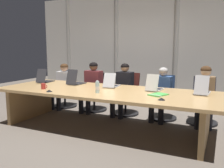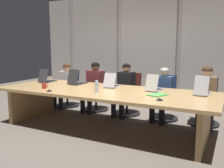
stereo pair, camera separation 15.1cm
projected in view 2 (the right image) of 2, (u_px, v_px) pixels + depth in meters
The scene contains 23 objects.
ground_plane at pixel (104, 128), 4.53m from camera, with size 13.05×13.05×0.00m, color #6B6056.
conference_table at pixel (104, 97), 4.44m from camera, with size 4.02×1.46×0.73m.
curtain_backdrop at pixel (147, 49), 6.42m from camera, with size 6.53×0.17×2.93m.
laptop_left_end at pixel (47, 79), 5.43m from camera, with size 0.28×0.46×0.31m.
laptop_left_mid at pixel (77, 81), 5.11m from camera, with size 0.25×0.43×0.32m.
laptop_center at pixel (112, 84), 4.74m from camera, with size 0.27×0.44×0.29m.
laptop_right_mid at pixel (155, 87), 4.33m from camera, with size 0.27×0.44×0.30m.
laptop_right_end at pixel (203, 91), 3.98m from camera, with size 0.24×0.47×0.32m.
office_chair_left_end at pixel (68, 93), 6.26m from camera, with size 0.60×0.60×0.91m.
office_chair_left_mid at pixel (97, 96), 5.87m from camera, with size 0.60×0.60×0.89m.
office_chair_center at pixel (128, 99), 5.50m from camera, with size 0.60×0.61×0.93m.
office_chair_right_mid at pixel (164, 103), 5.13m from camera, with size 0.60×0.60×0.91m.
office_chair_right_end at pixel (204, 107), 4.77m from camera, with size 0.60×0.60×0.92m.
person_left_end at pixel (65, 83), 6.06m from camera, with size 0.39×0.55×1.10m.
person_left_mid at pixel (94, 84), 5.69m from camera, with size 0.44×0.57×1.16m.
person_center at pixel (124, 87), 5.33m from camera, with size 0.40×0.57×1.15m.
person_right_mid at pixel (162, 91), 4.94m from camera, with size 0.40×0.57×1.10m.
person_right_end at pixel (206, 93), 4.57m from camera, with size 0.39×0.56×1.15m.
water_bottle_primary at pixel (97, 87), 4.11m from camera, with size 0.07×0.07×0.22m.
coffee_mug_near at pixel (44, 86), 4.55m from camera, with size 0.13×0.08×0.11m.
conference_mic_left_side at pixel (160, 99), 3.54m from camera, with size 0.11×0.11×0.04m, color black.
conference_mic_middle at pixel (49, 90), 4.27m from camera, with size 0.11×0.11×0.04m, color black.
spiral_notepad at pixel (157, 95), 3.91m from camera, with size 0.32×0.36×0.03m.
Camera 2 is at (2.11, -3.81, 1.50)m, focal length 38.76 mm.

